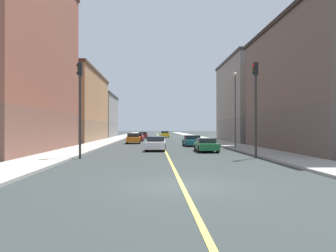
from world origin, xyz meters
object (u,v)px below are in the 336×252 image
Objects in this scene: building_right_distant at (90,116)px; car_maroon at (143,135)px; traffic_light_left_near at (256,97)px; building_left_mid at (261,101)px; car_white at (156,144)px; street_lamp_left_near at (235,102)px; car_green at (206,145)px; building_right_midblock at (66,107)px; traffic_light_right_near at (80,97)px; car_orange at (133,138)px; car_yellow at (165,134)px; car_teal at (192,141)px; building_left_near at (331,86)px; car_red at (138,137)px.

building_right_distant is 15.08m from car_maroon.
traffic_light_left_near reaches higher than car_maroon.
building_left_mid reaches higher than building_right_distant.
car_white is at bearing -86.11° from car_maroon.
building_left_mid is 3.67× the size of car_white.
street_lamp_left_near is 1.94× the size of car_green.
traffic_light_right_near is at bearing -73.68° from building_right_midblock.
building_right_distant is 55.85m from traffic_light_left_near.
traffic_light_right_near is 16.83m from street_lamp_left_near.
car_orange is at bearing 83.98° from traffic_light_right_near.
car_yellow is (-4.82, 50.54, -3.68)m from traffic_light_left_near.
car_maroon is (-2.40, 35.27, -0.02)m from car_white.
building_left_mid is at bearing -38.61° from building_right_distant.
building_left_mid is at bearing 71.43° from traffic_light_left_near.
car_orange reaches higher than car_green.
building_right_midblock is 15.13m from car_orange.
building_right_distant is at bearing 90.00° from building_right_midblock.
car_yellow is 1.07× the size of car_maroon.
car_white is 8.52m from car_teal.
building_left_near is 25.39m from car_orange.
car_red is at bearing -104.17° from car_yellow.
car_white is 35.35m from car_maroon.
building_left_near is 4.28× the size of car_white.
building_left_mid reaches higher than car_yellow.
building_left_near is 12.86m from car_green.
car_orange is at bearing -68.60° from building_right_distant.
car_yellow is at bearing 81.45° from traffic_light_right_near.
traffic_light_right_near is 43.69m from car_maroon.
building_right_midblock is 3.31× the size of traffic_light_right_near.
traffic_light_left_near is (-9.10, -6.60, -1.68)m from building_left_near.
car_maroon is at bearing -33.96° from building_right_distant.
building_right_midblock reaches higher than car_white.
car_teal is at bearing -43.15° from car_orange.
car_red is (2.54, 30.49, -3.67)m from traffic_light_right_near.
car_maroon is (-18.56, 36.84, -5.39)m from building_left_near.
building_left_mid is 20.53m from car_orange.
car_green is at bearing -67.25° from building_right_distant.
car_green is at bearing -178.80° from building_left_near.
building_left_near reaches higher than traffic_light_left_near.
building_left_mid is 27.83m from car_yellow.
car_yellow is (16.67, 19.54, -4.89)m from building_right_midblock.
car_yellow is at bearing 86.97° from car_white.
building_right_distant is 24.40m from car_red.
car_white is 14.51m from car_orange.
building_left_mid is at bearing 90.00° from building_left_near.
car_red is at bearing -61.12° from building_right_distant.
traffic_light_right_near is at bearing -162.96° from building_left_near.
car_yellow is at bearing 95.45° from traffic_light_left_near.
building_left_mid is 3.66× the size of car_yellow.
traffic_light_left_near is at bearing -77.72° from car_maroon.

